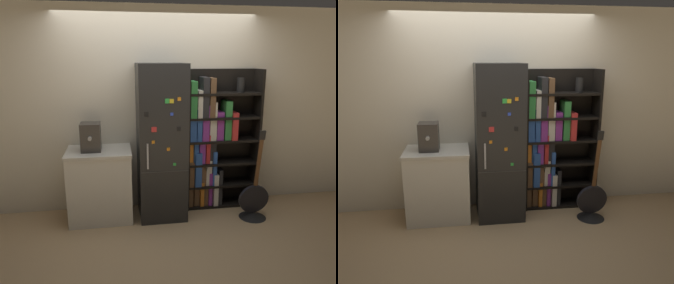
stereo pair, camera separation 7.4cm
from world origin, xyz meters
TOP-DOWN VIEW (x-y plane):
  - ground_plane at (0.00, 0.00)m, footprint 16.00×16.00m
  - wall_back at (0.00, 0.47)m, footprint 8.00×0.05m
  - refrigerator at (-0.00, 0.15)m, footprint 0.57×0.63m
  - bookshelf at (0.70, 0.32)m, footprint 0.97×0.31m
  - kitchen_counter at (-0.76, 0.16)m, footprint 0.77×0.60m
  - espresso_machine at (-0.85, 0.15)m, footprint 0.23×0.30m
  - guitar at (1.13, -0.15)m, footprint 0.38×0.34m

SIDE VIEW (x-z plane):
  - ground_plane at x=0.00m, z-range 0.00..0.00m
  - guitar at x=1.13m, z-range -0.41..0.75m
  - kitchen_counter at x=-0.76m, z-range 0.00..0.89m
  - bookshelf at x=0.70m, z-range -0.04..1.79m
  - refrigerator at x=0.00m, z-range 0.00..1.91m
  - espresso_machine at x=-0.85m, z-range 0.89..1.22m
  - wall_back at x=0.00m, z-range 0.00..2.60m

